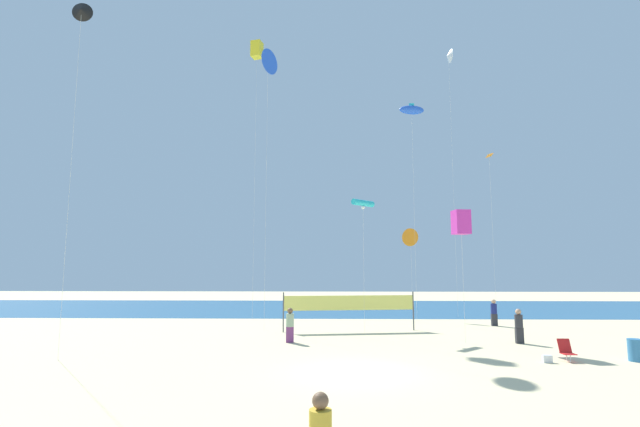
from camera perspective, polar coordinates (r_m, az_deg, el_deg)
The scene contains 18 objects.
ground_plane at distance 17.92m, azimuth 4.77°, elevation -19.31°, with size 120.00×120.00×0.00m, color beige.
ocean_band at distance 45.80m, azimuth 2.75°, elevation -11.74°, with size 120.00×20.00×0.01m, color #28608C.
beachgoer_charcoal_shirt at distance 26.37m, azimuth 23.70°, elevation -12.69°, with size 0.40×0.40×1.76m.
beachgoer_sage_shirt at distance 24.63m, azimuth -3.79°, elevation -13.67°, with size 0.41×0.41×1.78m.
beachgoer_navy_shirt at distance 33.64m, azimuth 21.00°, elevation -11.43°, with size 0.41×0.41×1.77m.
folding_beach_chair at distance 22.44m, azimuth 28.52°, elevation -14.79°, with size 0.52×0.65×0.89m.
trash_barrel at distance 23.84m, azimuth 34.87°, elevation -13.90°, with size 0.59×0.59×0.91m, color teal.
volleyball_net at distance 28.87m, azimuth 3.71°, elevation -11.31°, with size 8.20×1.23×2.40m.
beach_handbag at distance 21.75m, azimuth 26.64°, elevation -16.01°, with size 0.38×0.19×0.30m, color white.
kite_orange_diamond at distance 36.61m, azimuth 20.45°, elevation 6.44°, with size 0.72×0.72×12.52m.
kite_blue_delta at distance 32.15m, azimuth -6.56°, elevation 18.33°, with size 1.11×1.61×18.43m.
kite_blue_inflatable at distance 36.28m, azimuth 11.44°, elevation 12.59°, with size 2.01×0.97×16.44m.
kite_cyan_tube at distance 28.62m, azimuth 5.42°, elevation 1.27°, with size 1.54×1.53×8.13m.
kite_white_delta at distance 42.42m, azimuth 15.85°, elevation 18.40°, with size 0.43×1.18×22.47m.
kite_yellow_box at distance 40.19m, azimuth -7.92°, elevation 19.65°, with size 1.01×1.01×22.49m.
kite_magenta_box at distance 25.52m, azimuth 17.29°, elevation -1.06°, with size 0.92×0.92×6.97m.
kite_orange_delta at distance 37.46m, azimuth 11.33°, elevation -2.96°, with size 1.32×1.07×7.08m.
kite_black_delta at distance 25.67m, azimuth -27.77°, elevation 21.49°, with size 0.96×0.49×16.27m.
Camera 1 is at (-0.95, -17.48, 3.85)m, focal length 25.48 mm.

